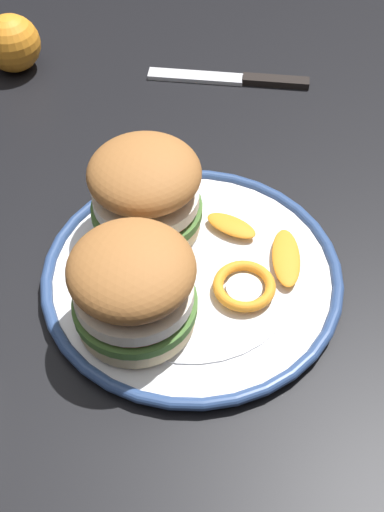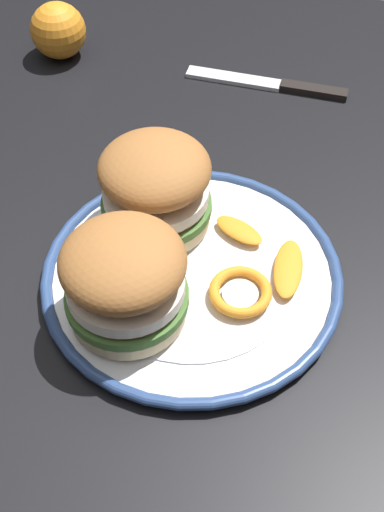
{
  "view_description": "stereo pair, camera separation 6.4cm",
  "coord_description": "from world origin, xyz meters",
  "px_view_note": "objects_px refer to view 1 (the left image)",
  "views": [
    {
      "loc": [
        -0.49,
        -0.09,
        1.31
      ],
      "look_at": [
        -0.06,
        -0.04,
        0.81
      ],
      "focal_mm": 47.36,
      "sensor_mm": 36.0,
      "label": 1
    },
    {
      "loc": [
        -0.48,
        -0.15,
        1.31
      ],
      "look_at": [
        -0.06,
        -0.04,
        0.81
      ],
      "focal_mm": 47.36,
      "sensor_mm": 36.0,
      "label": 2
    }
  ],
  "objects_px": {
    "dinner_plate": "(192,275)",
    "sandwich_half_right": "(145,190)",
    "dining_table": "(170,297)",
    "whole_orange": "(12,43)",
    "table_knife": "(240,80)",
    "sandwich_half_left": "(133,286)"
  },
  "relations": [
    {
      "from": "dinner_plate",
      "to": "sandwich_half_right",
      "type": "bearing_deg",
      "value": 44.09
    },
    {
      "from": "dining_table",
      "to": "dinner_plate",
      "type": "distance_m",
      "value": 0.14
    },
    {
      "from": "dinner_plate",
      "to": "whole_orange",
      "type": "height_order",
      "value": "whole_orange"
    },
    {
      "from": "dinner_plate",
      "to": "whole_orange",
      "type": "distance_m",
      "value": 0.45
    },
    {
      "from": "whole_orange",
      "to": "table_knife",
      "type": "relative_size",
      "value": 0.35
    },
    {
      "from": "dining_table",
      "to": "sandwich_half_left",
      "type": "relative_size",
      "value": 9.04
    },
    {
      "from": "table_knife",
      "to": "dining_table",
      "type": "bearing_deg",
      "value": 169.23
    },
    {
      "from": "dinner_plate",
      "to": "sandwich_half_left",
      "type": "relative_size",
      "value": 2.48
    },
    {
      "from": "sandwich_half_left",
      "to": "sandwich_half_right",
      "type": "distance_m",
      "value": 0.12
    },
    {
      "from": "dining_table",
      "to": "sandwich_half_left",
      "type": "xyz_separation_m",
      "value": [
        -0.13,
        0.01,
        0.18
      ]
    },
    {
      "from": "sandwich_half_right",
      "to": "dinner_plate",
      "type": "bearing_deg",
      "value": -135.91
    },
    {
      "from": "whole_orange",
      "to": "table_knife",
      "type": "bearing_deg",
      "value": -88.61
    },
    {
      "from": "whole_orange",
      "to": "table_knife",
      "type": "distance_m",
      "value": 0.31
    },
    {
      "from": "sandwich_half_left",
      "to": "whole_orange",
      "type": "xyz_separation_m",
      "value": [
        0.41,
        0.25,
        -0.03
      ]
    },
    {
      "from": "dining_table",
      "to": "sandwich_half_left",
      "type": "distance_m",
      "value": 0.23
    },
    {
      "from": "dining_table",
      "to": "dinner_plate",
      "type": "height_order",
      "value": "dinner_plate"
    },
    {
      "from": "dining_table",
      "to": "dinner_plate",
      "type": "bearing_deg",
      "value": -150.54
    },
    {
      "from": "dinner_plate",
      "to": "sandwich_half_right",
      "type": "relative_size",
      "value": 2.62
    },
    {
      "from": "sandwich_half_left",
      "to": "sandwich_half_right",
      "type": "height_order",
      "value": "same"
    },
    {
      "from": "dining_table",
      "to": "whole_orange",
      "type": "bearing_deg",
      "value": 42.15
    },
    {
      "from": "sandwich_half_left",
      "to": "dinner_plate",
      "type": "bearing_deg",
      "value": -34.5
    },
    {
      "from": "dining_table",
      "to": "sandwich_half_right",
      "type": "xyz_separation_m",
      "value": [
        -0.01,
        0.02,
        0.18
      ]
    }
  ]
}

